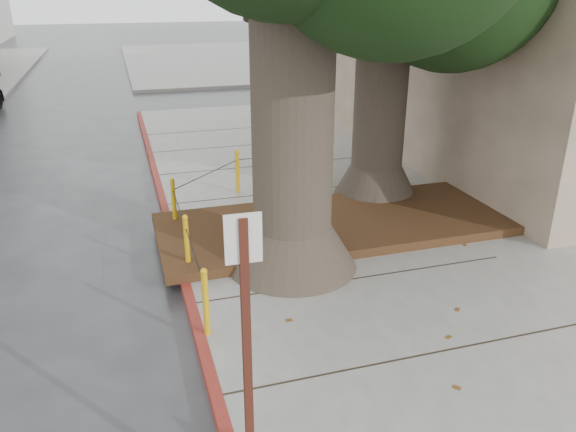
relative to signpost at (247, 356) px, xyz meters
The scene contains 8 objects.
ground 2.95m from the signpost, 36.41° to the left, with size 140.00×140.00×0.00m, color #28282B.
sidewalk_far 32.47m from the signpost, 75.81° to the left, with size 16.00×20.00×0.15m, color slate.
curb_red 4.25m from the signpost, 90.73° to the left, with size 0.14×26.00×0.16m, color maroon.
planter_bed 6.22m from the signpost, 61.90° to the left, with size 6.40×2.60×0.16m, color black.
bollard_ring 6.00m from the signpost, 79.45° to the left, with size 3.79×5.39×0.95m.
signpost is the anchor object (origin of this frame).
car_silver 22.29m from the signpost, 66.43° to the left, with size 1.60×3.97×1.35m, color #B0AFB5.
car_red 24.49m from the signpost, 53.62° to the left, with size 1.34×3.84×1.27m, color maroon.
Camera 1 is at (-2.68, -4.90, 4.29)m, focal length 35.00 mm.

